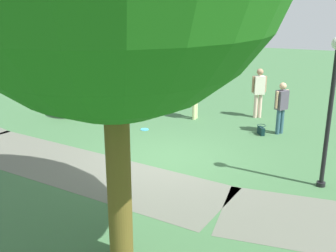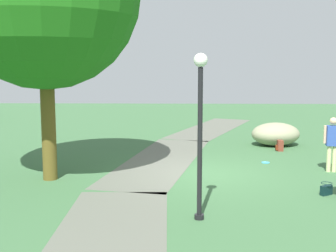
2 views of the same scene
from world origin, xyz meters
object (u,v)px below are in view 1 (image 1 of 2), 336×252
lamp_post (332,97)px  passerby_on_path (259,89)px  man_near_boulder (195,93)px  handbag_on_grass (261,130)px  frisbee_on_grass (145,129)px  woman_with_handbag (281,105)px  lawn_boulder (74,100)px  backpack_by_boulder (101,111)px

lamp_post → passerby_on_path: size_ratio=1.95×
man_near_boulder → handbag_on_grass: man_near_boulder is taller
passerby_on_path → lamp_post: bearing=113.5°
passerby_on_path → frisbee_on_grass: bearing=39.1°
woman_with_handbag → lawn_boulder: bearing=0.8°
lamp_post → passerby_on_path: 5.59m
woman_with_handbag → man_near_boulder: (2.95, -0.63, 0.00)m
man_near_boulder → handbag_on_grass: (-2.42, 0.93, -0.81)m
backpack_by_boulder → frisbee_on_grass: size_ratio=1.50×
passerby_on_path → frisbee_on_grass: 4.29m
man_near_boulder → frisbee_on_grass: bearing=55.2°
lawn_boulder → handbag_on_grass: size_ratio=6.02×
lamp_post → backpack_by_boulder: 8.41m
passerby_on_path → lawn_boulder: bearing=14.3°
woman_with_handbag → passerby_on_path: bearing=-59.5°
lamp_post → woman_with_handbag: bearing=-69.9°
woman_with_handbag → passerby_on_path: passerby_on_path is taller
man_near_boulder → handbag_on_grass: size_ratio=4.38×
passerby_on_path → frisbee_on_grass: passerby_on_path is taller
woman_with_handbag → backpack_by_boulder: (6.21, 0.17, -0.75)m
handbag_on_grass → lawn_boulder: bearing=-1.7°
lawn_boulder → handbag_on_grass: lawn_boulder is taller
lamp_post → backpack_by_boulder: size_ratio=8.51×
lamp_post → frisbee_on_grass: (5.42, -2.40, -2.10)m
lawn_boulder → frisbee_on_grass: 3.38m
passerby_on_path → backpack_by_boulder: 5.63m
frisbee_on_grass → woman_with_handbag: bearing=-165.3°
passerby_on_path → handbag_on_grass: passerby_on_path is taller
woman_with_handbag → frisbee_on_grass: bearing=14.7°
handbag_on_grass → frisbee_on_grass: bearing=12.3°
lamp_post → backpack_by_boulder: bearing=-23.9°
handbag_on_grass → frisbee_on_grass: 3.70m
lawn_boulder → man_near_boulder: bearing=-170.6°
backpack_by_boulder → frisbee_on_grass: bearing=156.2°
passerby_on_path → handbag_on_grass: bearing=101.8°
lamp_post → frisbee_on_grass: 6.29m
passerby_on_path → frisbee_on_grass: (3.23, 2.63, -1.01)m
lamp_post → handbag_on_grass: (1.80, -3.19, -1.97)m
woman_with_handbag → handbag_on_grass: (0.52, 0.30, -0.80)m
man_near_boulder → lamp_post: bearing=135.7°
man_near_boulder → backpack_by_boulder: bearing=13.9°
passerby_on_path → man_near_boulder: bearing=24.1°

